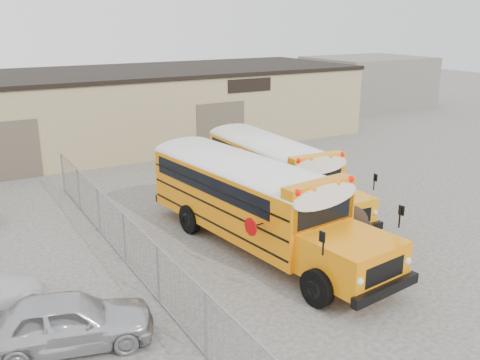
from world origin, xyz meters
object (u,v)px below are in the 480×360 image
school_bus_left (162,158)px  tarp_bundle (351,228)px  school_bus_right (217,140)px  car_silver (67,321)px

school_bus_left → tarp_bundle: 9.40m
school_bus_right → tarp_bundle: school_bus_right is taller
school_bus_left → car_silver: school_bus_left is taller
school_bus_left → school_bus_right: 5.00m
school_bus_right → car_silver: school_bus_right is taller
tarp_bundle → car_silver: (-9.90, -0.93, -0.12)m
school_bus_left → car_silver: size_ratio=2.65×
school_bus_right → car_silver: 16.32m
school_bus_right → school_bus_left: bearing=-147.2°
school_bus_left → tarp_bundle: size_ratio=6.77×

